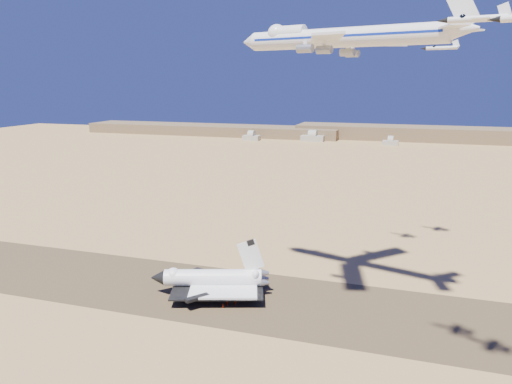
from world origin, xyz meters
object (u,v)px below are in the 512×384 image
(shuttle, at_px, (212,280))
(crew_a, at_px, (223,306))
(carrier_747, at_px, (336,38))
(chase_jet_d, at_px, (399,36))
(crew_b, at_px, (236,302))
(chase_jet_a, at_px, (476,19))
(crew_c, at_px, (227,303))
(chase_jet_e, at_px, (441,48))

(shuttle, relative_size, crew_a, 27.95)
(carrier_747, height_order, chase_jet_d, carrier_747)
(crew_a, height_order, crew_b, crew_b)
(crew_b, distance_m, chase_jet_a, 120.26)
(carrier_747, distance_m, crew_b, 97.15)
(carrier_747, relative_size, crew_c, 45.04)
(crew_a, relative_size, crew_b, 0.87)
(carrier_747, distance_m, crew_c, 98.27)
(crew_a, bearing_deg, shuttle, 62.29)
(shuttle, xyz_separation_m, crew_b, (11.72, -5.94, -4.90))
(chase_jet_a, xyz_separation_m, chase_jet_d, (-18.88, 97.28, 4.68))
(crew_b, relative_size, chase_jet_e, 0.12)
(shuttle, xyz_separation_m, chase_jet_a, (79.49, -47.05, 85.54))
(crew_c, distance_m, chase_jet_e, 137.69)
(crew_a, xyz_separation_m, crew_b, (3.41, 4.00, 0.12))
(carrier_747, distance_m, chase_jet_a, 62.91)
(shuttle, relative_size, chase_jet_d, 3.27)
(chase_jet_a, distance_m, chase_jet_d, 99.20)
(carrier_747, xyz_separation_m, chase_jet_a, (36.59, -51.16, -1.01))
(crew_c, xyz_separation_m, chase_jet_e, (67.97, 77.23, 91.52))
(crew_b, relative_size, chase_jet_a, 0.13)
(crew_a, bearing_deg, chase_jet_d, -18.63)
(chase_jet_d, bearing_deg, crew_c, -111.79)
(chase_jet_e, bearing_deg, shuttle, -124.14)
(shuttle, bearing_deg, chase_jet_d, 21.30)
(shuttle, height_order, crew_b, shuttle)
(carrier_747, bearing_deg, crew_a, -142.20)
(carrier_747, distance_m, crew_a, 98.90)
(crew_b, distance_m, chase_jet_d, 120.80)
(crew_b, relative_size, crew_c, 1.06)
(crew_b, height_order, crew_c, crew_b)
(shuttle, bearing_deg, crew_c, -57.80)
(crew_b, relative_size, chase_jet_d, 0.14)
(shuttle, xyz_separation_m, crew_c, (8.99, -7.39, -4.95))
(crew_a, xyz_separation_m, chase_jet_a, (71.18, -37.12, 90.57))
(chase_jet_d, bearing_deg, crew_a, -110.94)
(chase_jet_a, bearing_deg, carrier_747, 138.09)
(crew_a, xyz_separation_m, chase_jet_e, (68.64, 79.77, 91.59))
(crew_b, bearing_deg, crew_c, 108.58)
(crew_c, bearing_deg, chase_jet_d, -101.60)
(crew_c, bearing_deg, crew_a, 105.34)
(crew_c, height_order, chase_jet_d, chase_jet_d)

